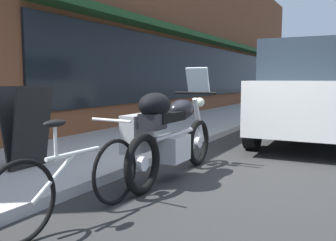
# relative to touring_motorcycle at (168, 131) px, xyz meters

# --- Properties ---
(ground_plane) EXTENTS (80.00, 80.00, 0.00)m
(ground_plane) POSITION_rel_touring_motorcycle_xyz_m (0.60, -0.63, -0.61)
(ground_plane) COLOR #292929
(storefront_building) EXTENTS (25.84, 0.90, 6.15)m
(storefront_building) POSITION_rel_touring_motorcycle_xyz_m (9.52, 3.22, 2.40)
(storefront_building) COLOR brown
(storefront_building) RESTS_ON ground_plane
(sidewalk_curb) EXTENTS (30.00, 2.52, 0.12)m
(sidewalk_curb) POSITION_rel_touring_motorcycle_xyz_m (9.60, 1.81, -0.55)
(sidewalk_curb) COLOR #A8A8A8
(sidewalk_curb) RESTS_ON ground_plane
(touring_motorcycle) EXTENTS (2.20, 0.66, 1.41)m
(touring_motorcycle) POSITION_rel_touring_motorcycle_xyz_m (0.00, 0.00, 0.00)
(touring_motorcycle) COLOR black
(touring_motorcycle) RESTS_ON ground_plane
(parked_bicycle) EXTENTS (1.74, 0.48, 0.92)m
(parked_bicycle) POSITION_rel_touring_motorcycle_xyz_m (-1.59, 0.07, -0.25)
(parked_bicycle) COLOR black
(parked_bicycle) RESTS_ON ground_plane
(parked_minivan) EXTENTS (4.80, 2.18, 1.90)m
(parked_minivan) POSITION_rel_touring_motorcycle_xyz_m (3.97, -1.32, 0.39)
(parked_minivan) COLOR silver
(parked_minivan) RESTS_ON ground_plane
(sandwich_board_sign) EXTENTS (0.55, 0.43, 1.03)m
(sandwich_board_sign) POSITION_rel_touring_motorcycle_xyz_m (-0.73, 1.64, 0.03)
(sandwich_board_sign) COLOR black
(sandwich_board_sign) RESTS_ON sidewalk_curb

